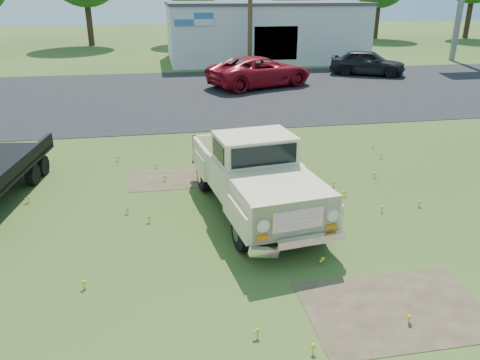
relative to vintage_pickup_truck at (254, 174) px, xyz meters
name	(u,v)px	position (x,y,z in m)	size (l,w,h in m)	color
ground	(267,232)	(0.07, -1.07, -0.96)	(140.00, 140.00, 0.00)	#324A17
asphalt_lot	(200,94)	(0.07, 13.93, -0.96)	(90.00, 14.00, 0.02)	black
dirt_patch_a	(396,309)	(1.57, -4.07, -0.96)	(3.00, 2.00, 0.01)	#443724
dirt_patch_b	(169,179)	(-1.93, 2.43, -0.96)	(2.20, 1.60, 0.01)	#443724
commercial_building	(263,31)	(6.06, 25.92, 1.14)	(14.20, 8.20, 4.15)	silver
vintage_pickup_truck	(254,174)	(0.00, 0.00, 0.00)	(2.05, 5.28, 1.92)	beige
red_pickup	(260,72)	(3.51, 15.29, -0.15)	(2.68, 5.82, 1.62)	maroon
dark_sedan	(368,63)	(10.89, 17.79, -0.19)	(1.81, 4.50, 1.53)	black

